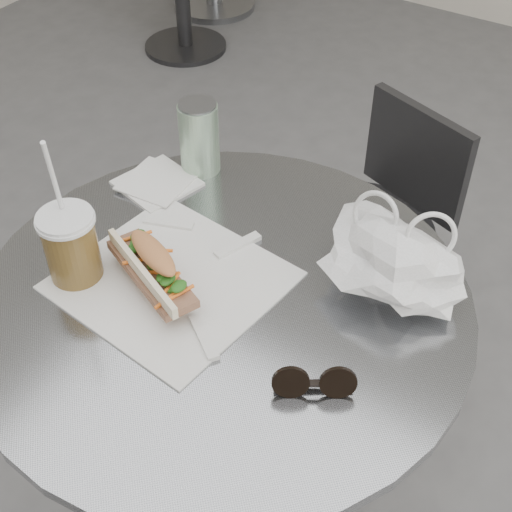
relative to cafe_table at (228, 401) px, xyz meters
The scene contains 9 objects.
cafe_table is the anchor object (origin of this frame).
chair_far 0.63m from the cafe_table, 91.78° to the left, with size 0.38×0.41×0.69m.
sandwich_paper 0.29m from the cafe_table, 166.91° to the right, with size 0.31×0.29×0.00m, color white.
banh_mi 0.33m from the cafe_table, 155.01° to the right, with size 0.25×0.18×0.08m.
iced_coffee 0.41m from the cafe_table, 158.03° to the right, with size 0.09×0.09×0.26m.
sunglasses 0.37m from the cafe_table, 22.17° to the right, with size 0.11×0.08×0.05m.
plastic_bag 0.41m from the cafe_table, 36.30° to the left, with size 0.21×0.16×0.11m, color white, non-canonical shape.
napkin_stack 0.41m from the cafe_table, 147.56° to the left, with size 0.15×0.15×0.01m.
drink_can 0.47m from the cafe_table, 131.65° to the left, with size 0.07×0.07×0.14m.
Camera 1 is at (0.45, -0.41, 1.52)m, focal length 50.00 mm.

